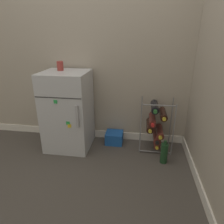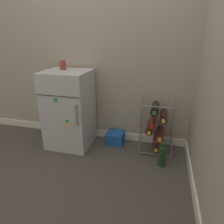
{
  "view_description": "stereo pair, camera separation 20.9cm",
  "coord_description": "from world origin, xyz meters",
  "px_view_note": "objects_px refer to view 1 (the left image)",
  "views": [
    {
      "loc": [
        0.41,
        -1.63,
        1.26
      ],
      "look_at": [
        0.1,
        0.41,
        0.44
      ],
      "focal_mm": 32.0,
      "sensor_mm": 36.0,
      "label": 1
    },
    {
      "loc": [
        0.61,
        -1.59,
        1.26
      ],
      "look_at": [
        0.1,
        0.41,
        0.44
      ],
      "focal_mm": 32.0,
      "sensor_mm": 36.0,
      "label": 2
    }
  ],
  "objects_px": {
    "wine_rack": "(156,125)",
    "loose_bottle_floor": "(164,153)",
    "fridge_top_cup": "(60,66)",
    "mini_fridge": "(68,111)",
    "soda_box": "(114,138)"
  },
  "relations": [
    {
      "from": "mini_fridge",
      "to": "wine_rack",
      "type": "height_order",
      "value": "mini_fridge"
    },
    {
      "from": "mini_fridge",
      "to": "wine_rack",
      "type": "bearing_deg",
      "value": 4.45
    },
    {
      "from": "soda_box",
      "to": "loose_bottle_floor",
      "type": "relative_size",
      "value": 0.81
    },
    {
      "from": "wine_rack",
      "to": "fridge_top_cup",
      "type": "bearing_deg",
      "value": -179.22
    },
    {
      "from": "wine_rack",
      "to": "loose_bottle_floor",
      "type": "distance_m",
      "value": 0.34
    },
    {
      "from": "fridge_top_cup",
      "to": "mini_fridge",
      "type": "bearing_deg",
      "value": -42.47
    },
    {
      "from": "soda_box",
      "to": "fridge_top_cup",
      "type": "bearing_deg",
      "value": -173.1
    },
    {
      "from": "fridge_top_cup",
      "to": "soda_box",
      "type": "bearing_deg",
      "value": 6.9
    },
    {
      "from": "mini_fridge",
      "to": "wine_rack",
      "type": "xyz_separation_m",
      "value": [
        0.99,
        0.08,
        -0.14
      ]
    },
    {
      "from": "soda_box",
      "to": "loose_bottle_floor",
      "type": "height_order",
      "value": "loose_bottle_floor"
    },
    {
      "from": "wine_rack",
      "to": "fridge_top_cup",
      "type": "height_order",
      "value": "fridge_top_cup"
    },
    {
      "from": "soda_box",
      "to": "fridge_top_cup",
      "type": "distance_m",
      "value": 1.04
    },
    {
      "from": "wine_rack",
      "to": "soda_box",
      "type": "relative_size",
      "value": 2.9
    },
    {
      "from": "wine_rack",
      "to": "mini_fridge",
      "type": "bearing_deg",
      "value": -175.55
    },
    {
      "from": "mini_fridge",
      "to": "wine_rack",
      "type": "distance_m",
      "value": 1.01
    }
  ]
}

